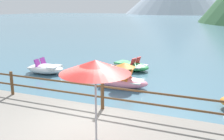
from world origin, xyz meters
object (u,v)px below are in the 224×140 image
Objects in this scene: beach_umbrella at (95,68)px; pedal_boat_2 at (130,66)px; pedal_boat_1 at (122,79)px; pedal_boat_0 at (46,68)px.

pedal_boat_2 is (-2.30, 9.66, -2.19)m from beach_umbrella.
beach_umbrella is at bearing -75.71° from pedal_boat_1.
pedal_boat_1 is (5.12, -0.85, 0.10)m from pedal_boat_0.
pedal_boat_1 is 0.95× the size of pedal_boat_2.
beach_umbrella is 6.62m from pedal_boat_1.
pedal_boat_1 is 3.64m from pedal_boat_2.
beach_umbrella reaches higher than pedal_boat_1.
pedal_boat_0 is 5.19m from pedal_boat_1.
pedal_boat_2 is at bearing 101.78° from pedal_boat_1.
pedal_boat_2 is at bearing 103.37° from beach_umbrella.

